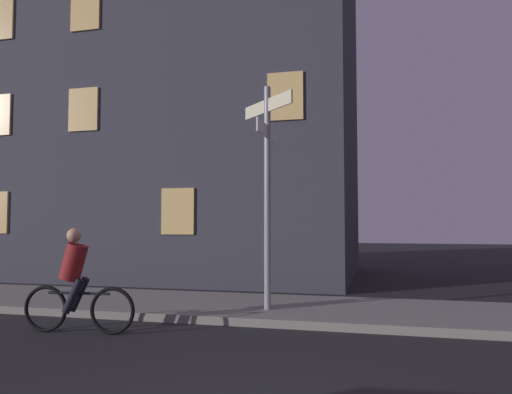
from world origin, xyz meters
name	(u,v)px	position (x,y,z in m)	size (l,w,h in m)	color
sidewalk_kerb	(334,311)	(0.00, 5.89, 0.07)	(40.00, 2.77, 0.14)	gray
signpost	(267,175)	(-1.13, 5.39, 2.57)	(1.14, 1.56, 4.06)	gray
cyclist	(76,284)	(-3.71, 3.43, 0.75)	(1.82, 0.36, 1.61)	black
building_left_block	(186,67)	(-5.64, 12.39, 7.17)	(11.36, 7.82, 14.34)	#383842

